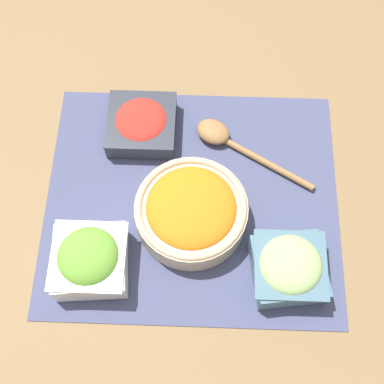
{
  "coord_description": "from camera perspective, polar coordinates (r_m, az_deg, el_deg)",
  "views": [
    {
      "loc": [
        -0.01,
        0.39,
        0.88
      ],
      "look_at": [
        0.0,
        0.0,
        0.03
      ],
      "focal_mm": 50.0,
      "sensor_mm": 36.0,
      "label": 1
    }
  ],
  "objects": [
    {
      "name": "ground_plane",
      "position": [
        0.97,
        -0.0,
        -0.85
      ],
      "size": [
        3.0,
        3.0,
        0.0
      ],
      "primitive_type": "plane",
      "color": "olive"
    },
    {
      "name": "cucumber_bowl",
      "position": [
        0.9,
        10.35,
        -7.9
      ],
      "size": [
        0.13,
        0.13,
        0.07
      ],
      "color": "slate",
      "rests_on": "placemat"
    },
    {
      "name": "lettuce_bowl",
      "position": [
        0.9,
        -10.87,
        -7.04
      ],
      "size": [
        0.13,
        0.13,
        0.08
      ],
      "color": "white",
      "rests_on": "placemat"
    },
    {
      "name": "placemat",
      "position": [
        0.97,
        -0.0,
        -0.8
      ],
      "size": [
        0.53,
        0.45,
        0.0
      ],
      "color": "#474C70",
      "rests_on": "ground_plane"
    },
    {
      "name": "tomato_bowl",
      "position": [
        1.02,
        -5.4,
        7.29
      ],
      "size": [
        0.13,
        0.13,
        0.05
      ],
      "color": "#333842",
      "rests_on": "placemat"
    },
    {
      "name": "wooden_spoon",
      "position": [
        1.01,
        3.6,
        5.67
      ],
      "size": [
        0.23,
        0.15,
        0.03
      ],
      "color": "#9E7042",
      "rests_on": "placemat"
    },
    {
      "name": "carrot_bowl",
      "position": [
        0.92,
        -0.07,
        -2.01
      ],
      "size": [
        0.19,
        0.19,
        0.07
      ],
      "color": "#C6B28E",
      "rests_on": "placemat"
    }
  ]
}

